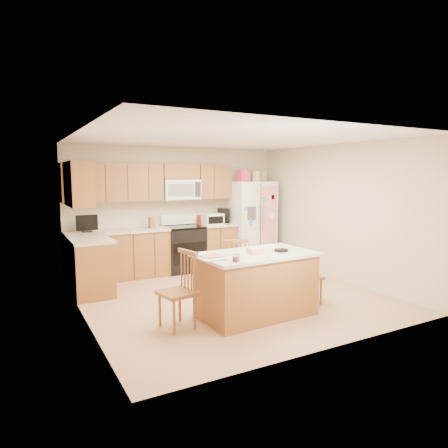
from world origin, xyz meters
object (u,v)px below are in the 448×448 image
island (256,284)px  windsor_chair_right (307,276)px  stove (183,248)px  windsor_chair_left (179,292)px  windsor_chair_back (233,271)px  refrigerator (251,222)px

island → windsor_chair_right: size_ratio=1.94×
stove → windsor_chair_right: (0.85, -2.79, -0.06)m
stove → windsor_chair_left: stove is taller
windsor_chair_right → stove: bearing=107.0°
stove → windsor_chair_back: 2.12m
refrigerator → windsor_chair_back: bearing=-128.3°
windsor_chair_back → windsor_chair_right: (0.90, -0.67, -0.05)m
stove → refrigerator: 1.63m
island → windsor_chair_back: same height
refrigerator → windsor_chair_right: 2.86m
windsor_chair_back → island: bearing=-96.0°
refrigerator → windsor_chair_left: refrigerator is taller
refrigerator → windsor_chair_right: bearing=-104.8°
island → windsor_chair_back: bearing=84.0°
refrigerator → windsor_chair_right: size_ratio=2.33×
windsor_chair_left → windsor_chair_right: windsor_chair_left is taller
stove → windsor_chair_back: stove is taller
stove → island: (-0.13, -2.89, -0.03)m
island → windsor_chair_back: 0.77m
refrigerator → windsor_chair_left: bearing=-135.9°
island → refrigerator: bearing=58.9°
windsor_chair_back → windsor_chair_right: windsor_chair_back is taller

